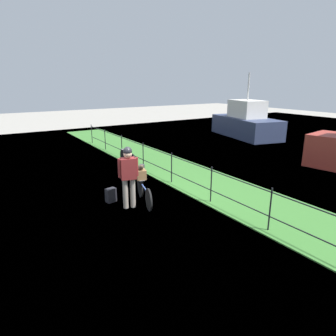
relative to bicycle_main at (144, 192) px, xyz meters
The scene contains 11 objects.
ground_plane 0.48m from the bicycle_main, 94.62° to the right, with size 60.00×60.00×0.00m, color gray.
grass_strip 2.58m from the bicycle_main, 90.64° to the left, with size 27.00×2.40×0.03m, color #38702D.
iron_fence 1.62m from the bicycle_main, 91.02° to the left, with size 18.04×0.04×1.05m.
bicycle_main is the anchor object (origin of this frame).
wooden_crate 0.55m from the bicycle_main, 165.17° to the left, with size 0.34×0.27×0.27m, color brown.
terrier_dog 0.72m from the bicycle_main, 165.17° to the left, with size 0.32×0.21×0.18m.
cyclist_person 0.83m from the bicycle_main, 84.00° to the right, with size 0.35×0.53×1.68m.
backpack_on_paving 0.96m from the bicycle_main, 128.23° to the right, with size 0.28×0.18×0.40m, color black.
mooring_bollard 2.46m from the bicycle_main, 153.51° to the left, with size 0.20×0.20×0.44m, color #38383D.
bicycle_parked 3.78m from the bicycle_main, 161.54° to the left, with size 1.61×0.18×0.65m.
moored_boat_mid 12.02m from the bicycle_main, 119.97° to the left, with size 5.24×3.14×3.82m.
Camera 1 is at (6.88, -3.27, 3.27)m, focal length 31.63 mm.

